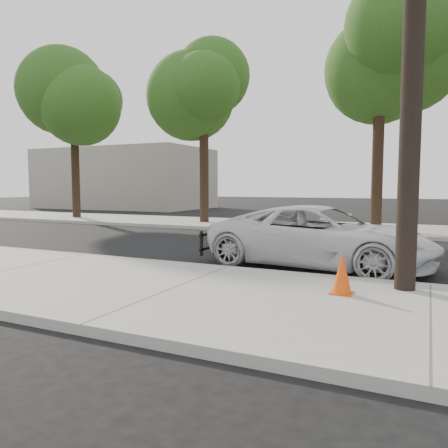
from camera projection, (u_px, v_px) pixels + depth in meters
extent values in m
plane|color=black|center=(261.00, 259.00, 11.37)|extent=(120.00, 120.00, 0.00)
cube|color=gray|center=(173.00, 292.00, 7.49)|extent=(90.00, 4.40, 0.15)
cube|color=gray|center=(329.00, 228.00, 19.02)|extent=(90.00, 5.00, 0.15)
cube|color=#9E9B93|center=(227.00, 270.00, 9.48)|extent=(90.00, 0.12, 0.16)
cube|color=gray|center=(125.00, 179.00, 37.68)|extent=(14.00, 8.00, 5.00)
cylinder|color=black|center=(415.00, 14.00, 7.01)|extent=(0.34, 0.34, 9.00)
cylinder|color=black|center=(76.00, 177.00, 24.32)|extent=(0.44, 0.44, 4.50)
sphere|color=#1B4413|center=(74.00, 108.00, 24.00)|extent=(4.50, 4.50, 4.50)
sphere|color=#1B4413|center=(75.00, 83.00, 23.23)|extent=(3.60, 3.60, 3.60)
cylinder|color=black|center=(204.00, 178.00, 21.11)|extent=(0.44, 0.44, 4.25)
sphere|color=#1B4413|center=(204.00, 104.00, 20.81)|extent=(4.20, 4.20, 4.20)
sphere|color=#1B4413|center=(210.00, 77.00, 20.09)|extent=(3.36, 3.36, 3.36)
cylinder|color=black|center=(377.00, 170.00, 17.33)|extent=(0.44, 0.44, 4.75)
sphere|color=#1B4413|center=(380.00, 67.00, 16.98)|extent=(4.80, 4.80, 4.80)
sphere|color=#1B4413|center=(398.00, 27.00, 16.17)|extent=(3.84, 3.84, 3.84)
imported|color=silver|center=(321.00, 237.00, 10.13)|extent=(5.43, 2.98, 1.44)
cube|color=#E1460B|center=(342.00, 293.00, 7.10)|extent=(0.36, 0.36, 0.02)
cone|color=#E1460B|center=(342.00, 273.00, 7.07)|extent=(0.32, 0.32, 0.68)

